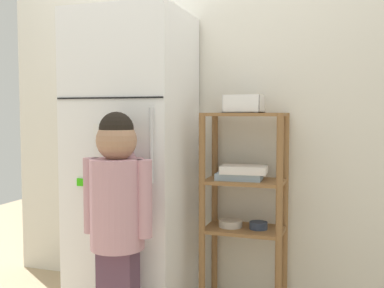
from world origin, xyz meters
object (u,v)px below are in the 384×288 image
pantry_shelf_unit (244,191)px  fruit_bin (244,106)px  child_standing (117,203)px  refrigerator (133,161)px

pantry_shelf_unit → fruit_bin: (-0.00, 0.01, 0.47)m
pantry_shelf_unit → child_standing: bearing=-132.4°
child_standing → fruit_bin: bearing=48.2°
refrigerator → pantry_shelf_unit: refrigerator is taller
child_standing → pantry_shelf_unit: child_standing is taller
refrigerator → child_standing: 0.46m
child_standing → refrigerator: bearing=105.6°
pantry_shelf_unit → fruit_bin: 0.47m
refrigerator → fruit_bin: bearing=12.7°
refrigerator → pantry_shelf_unit: bearing=11.9°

